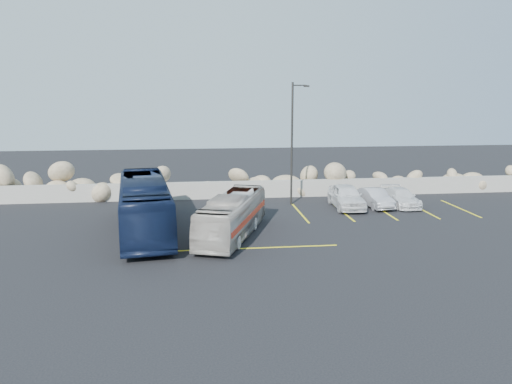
{
  "coord_description": "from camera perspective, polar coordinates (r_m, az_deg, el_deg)",
  "views": [
    {
      "loc": [
        -3.68,
        -22.55,
        7.26
      ],
      "look_at": [
        -0.52,
        4.0,
        1.99
      ],
      "focal_mm": 35.0,
      "sensor_mm": 36.0,
      "label": 1
    }
  ],
  "objects": [
    {
      "name": "lamppost",
      "position": [
        32.79,
        4.22,
        5.93
      ],
      "size": [
        1.14,
        0.18,
        8.0
      ],
      "color": "#2B2926",
      "rests_on": "ground"
    },
    {
      "name": "ground",
      "position": [
        23.98,
        2.38,
        -6.49
      ],
      "size": [
        90.0,
        90.0,
        0.0
      ],
      "primitive_type": "plane",
      "color": "black",
      "rests_on": "ground"
    },
    {
      "name": "car_b",
      "position": [
        33.43,
        13.42,
        -0.66
      ],
      "size": [
        1.62,
        3.71,
        1.19
      ],
      "primitive_type": "imported",
      "rotation": [
        0.0,
        0.0,
        0.1
      ],
      "color": "#B1B1B6",
      "rests_on": "ground"
    },
    {
      "name": "riprap_pile",
      "position": [
        36.43,
        -0.9,
        1.73
      ],
      "size": [
        54.0,
        2.8,
        2.6
      ],
      "primitive_type": null,
      "color": "#9D8867",
      "rests_on": "ground"
    },
    {
      "name": "car_a",
      "position": [
        32.76,
        10.29,
        -0.48
      ],
      "size": [
        1.96,
        4.52,
        1.52
      ],
      "primitive_type": "imported",
      "rotation": [
        0.0,
        0.0,
        -0.04
      ],
      "color": "white",
      "rests_on": "ground"
    },
    {
      "name": "vintage_bus",
      "position": [
        25.71,
        -2.71,
        -2.74
      ],
      "size": [
        4.34,
        8.03,
        2.19
      ],
      "primitive_type": "imported",
      "rotation": [
        0.0,
        0.0,
        -0.34
      ],
      "color": "#B8B1A6",
      "rests_on": "ground"
    },
    {
      "name": "seawall",
      "position": [
        35.38,
        -0.7,
        0.3
      ],
      "size": [
        60.0,
        0.4,
        1.2
      ],
      "primitive_type": "cube",
      "color": "gray",
      "rests_on": "ground"
    },
    {
      "name": "tour_coach",
      "position": [
        27.02,
        -12.63,
        -1.53
      ],
      "size": [
        3.78,
        10.7,
        2.92
      ],
      "primitive_type": "imported",
      "rotation": [
        0.0,
        0.0,
        0.13
      ],
      "color": "#0F1933",
      "rests_on": "ground"
    },
    {
      "name": "car_c",
      "position": [
        34.19,
        16.24,
        -0.59
      ],
      "size": [
        1.63,
        3.94,
        1.14
      ],
      "primitive_type": "imported",
      "rotation": [
        0.0,
        0.0,
        0.01
      ],
      "color": "white",
      "rests_on": "ground"
    },
    {
      "name": "parking_lines",
      "position": [
        30.21,
        9.43,
        -2.9
      ],
      "size": [
        18.16,
        9.36,
        0.01
      ],
      "color": "yellow",
      "rests_on": "ground"
    }
  ]
}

